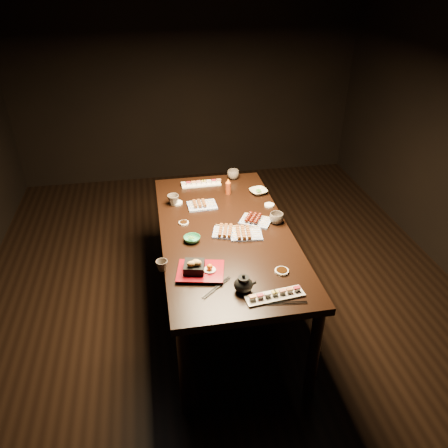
{
  "coord_description": "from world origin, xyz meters",
  "views": [
    {
      "loc": [
        -0.48,
        -2.62,
        2.38
      ],
      "look_at": [
        -0.01,
        -0.02,
        0.77
      ],
      "focal_mm": 35.0,
      "sensor_mm": 36.0,
      "label": 1
    }
  ],
  "objects_px": {
    "sushi_platter_near": "(275,294)",
    "tempura_tray": "(200,266)",
    "yakitori_plate_right": "(246,232)",
    "edamame_bowl_cream": "(258,191)",
    "teacup_near_left": "(162,266)",
    "teacup_mid_right": "(276,218)",
    "yakitori_plate_left": "(202,203)",
    "teacup_far_right": "(233,175)",
    "teacup_far_left": "(173,200)",
    "dining_table": "(225,272)",
    "edamame_bowl_green": "(192,239)",
    "condiment_bottle": "(228,186)",
    "teapot": "(243,283)",
    "sushi_platter_far": "(201,183)",
    "yakitori_plate_center": "(228,230)"
  },
  "relations": [
    {
      "from": "dining_table",
      "to": "teacup_far_right",
      "type": "distance_m",
      "value": 0.94
    },
    {
      "from": "tempura_tray",
      "to": "teapot",
      "type": "xyz_separation_m",
      "value": [
        0.22,
        -0.2,
        0.0
      ]
    },
    {
      "from": "teacup_near_left",
      "to": "teacup_mid_right",
      "type": "relative_size",
      "value": 0.72
    },
    {
      "from": "yakitori_plate_left",
      "to": "condiment_bottle",
      "type": "xyz_separation_m",
      "value": [
        0.24,
        0.17,
        0.04
      ]
    },
    {
      "from": "teacup_far_right",
      "to": "condiment_bottle",
      "type": "xyz_separation_m",
      "value": [
        -0.09,
        -0.27,
        0.03
      ]
    },
    {
      "from": "sushi_platter_far",
      "to": "edamame_bowl_green",
      "type": "distance_m",
      "value": 0.86
    },
    {
      "from": "tempura_tray",
      "to": "teacup_far_right",
      "type": "height_order",
      "value": "tempura_tray"
    },
    {
      "from": "yakitori_plate_right",
      "to": "condiment_bottle",
      "type": "height_order",
      "value": "condiment_bottle"
    },
    {
      "from": "sushi_platter_far",
      "to": "teacup_mid_right",
      "type": "relative_size",
      "value": 3.26
    },
    {
      "from": "teacup_near_left",
      "to": "condiment_bottle",
      "type": "distance_m",
      "value": 1.1
    },
    {
      "from": "tempura_tray",
      "to": "teacup_far_left",
      "type": "distance_m",
      "value": 0.9
    },
    {
      "from": "sushi_platter_near",
      "to": "edamame_bowl_green",
      "type": "xyz_separation_m",
      "value": [
        -0.39,
        0.65,
        -0.0
      ]
    },
    {
      "from": "sushi_platter_far",
      "to": "condiment_bottle",
      "type": "bearing_deg",
      "value": 133.07
    },
    {
      "from": "sushi_platter_far",
      "to": "edamame_bowl_cream",
      "type": "bearing_deg",
      "value": 150.42
    },
    {
      "from": "dining_table",
      "to": "edamame_bowl_cream",
      "type": "relative_size",
      "value": 13.16
    },
    {
      "from": "yakitori_plate_center",
      "to": "edamame_bowl_green",
      "type": "height_order",
      "value": "yakitori_plate_center"
    },
    {
      "from": "teacup_mid_right",
      "to": "teacup_far_left",
      "type": "xyz_separation_m",
      "value": [
        -0.71,
        0.41,
        0.0
      ]
    },
    {
      "from": "sushi_platter_near",
      "to": "condiment_bottle",
      "type": "xyz_separation_m",
      "value": [
        -0.02,
        1.29,
        0.05
      ]
    },
    {
      "from": "yakitori_plate_left",
      "to": "edamame_bowl_green",
      "type": "bearing_deg",
      "value": -107.96
    },
    {
      "from": "tempura_tray",
      "to": "teacup_near_left",
      "type": "relative_size",
      "value": 3.86
    },
    {
      "from": "yakitori_plate_center",
      "to": "teacup_far_left",
      "type": "bearing_deg",
      "value": 140.6
    },
    {
      "from": "sushi_platter_near",
      "to": "teacup_far_right",
      "type": "distance_m",
      "value": 1.56
    },
    {
      "from": "yakitori_plate_right",
      "to": "teacup_mid_right",
      "type": "distance_m",
      "value": 0.28
    },
    {
      "from": "sushi_platter_far",
      "to": "teacup_mid_right",
      "type": "xyz_separation_m",
      "value": [
        0.45,
        -0.71,
        0.02
      ]
    },
    {
      "from": "yakitori_plate_right",
      "to": "edamame_bowl_green",
      "type": "xyz_separation_m",
      "value": [
        -0.37,
        -0.01,
        -0.01
      ]
    },
    {
      "from": "teacup_near_left",
      "to": "teacup_far_right",
      "type": "bearing_deg",
      "value": 60.39
    },
    {
      "from": "teacup_near_left",
      "to": "teacup_mid_right",
      "type": "height_order",
      "value": "teacup_mid_right"
    },
    {
      "from": "edamame_bowl_green",
      "to": "tempura_tray",
      "type": "bearing_deg",
      "value": -88.4
    },
    {
      "from": "yakitori_plate_left",
      "to": "tempura_tray",
      "type": "height_order",
      "value": "tempura_tray"
    },
    {
      "from": "sushi_platter_near",
      "to": "tempura_tray",
      "type": "height_order",
      "value": "tempura_tray"
    },
    {
      "from": "sushi_platter_near",
      "to": "yakitori_plate_center",
      "type": "relative_size",
      "value": 1.64
    },
    {
      "from": "dining_table",
      "to": "edamame_bowl_cream",
      "type": "distance_m",
      "value": 0.74
    },
    {
      "from": "teacup_mid_right",
      "to": "teacup_far_left",
      "type": "distance_m",
      "value": 0.82
    },
    {
      "from": "edamame_bowl_green",
      "to": "teacup_far_left",
      "type": "height_order",
      "value": "teacup_far_left"
    },
    {
      "from": "teacup_near_left",
      "to": "teacup_far_left",
      "type": "height_order",
      "value": "teacup_far_left"
    },
    {
      "from": "sushi_platter_near",
      "to": "teapot",
      "type": "height_order",
      "value": "teapot"
    },
    {
      "from": "sushi_platter_far",
      "to": "teacup_far_left",
      "type": "height_order",
      "value": "teacup_far_left"
    },
    {
      "from": "dining_table",
      "to": "edamame_bowl_green",
      "type": "relative_size",
      "value": 16.04
    },
    {
      "from": "sushi_platter_near",
      "to": "yakitori_plate_left",
      "type": "distance_m",
      "value": 1.15
    },
    {
      "from": "teacup_mid_right",
      "to": "teacup_far_right",
      "type": "relative_size",
      "value": 1.01
    },
    {
      "from": "teacup_far_left",
      "to": "yakitori_plate_center",
      "type": "bearing_deg",
      "value": -55.1
    },
    {
      "from": "teacup_near_left",
      "to": "teacup_far_right",
      "type": "height_order",
      "value": "teacup_far_right"
    },
    {
      "from": "yakitori_plate_right",
      "to": "teacup_mid_right",
      "type": "xyz_separation_m",
      "value": [
        0.25,
        0.12,
        0.01
      ]
    },
    {
      "from": "yakitori_plate_right",
      "to": "teacup_far_left",
      "type": "height_order",
      "value": "teacup_far_left"
    },
    {
      "from": "teapot",
      "to": "condiment_bottle",
      "type": "bearing_deg",
      "value": 92.87
    },
    {
      "from": "teacup_far_right",
      "to": "condiment_bottle",
      "type": "relative_size",
      "value": 0.75
    },
    {
      "from": "teacup_mid_right",
      "to": "edamame_bowl_cream",
      "type": "bearing_deg",
      "value": 91.66
    },
    {
      "from": "sushi_platter_near",
      "to": "condiment_bottle",
      "type": "distance_m",
      "value": 1.29
    },
    {
      "from": "yakitori_plate_center",
      "to": "teacup_far_left",
      "type": "relative_size",
      "value": 2.35
    },
    {
      "from": "yakitori_plate_right",
      "to": "edamame_bowl_cream",
      "type": "xyz_separation_m",
      "value": [
        0.24,
        0.6,
        -0.01
      ]
    }
  ]
}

